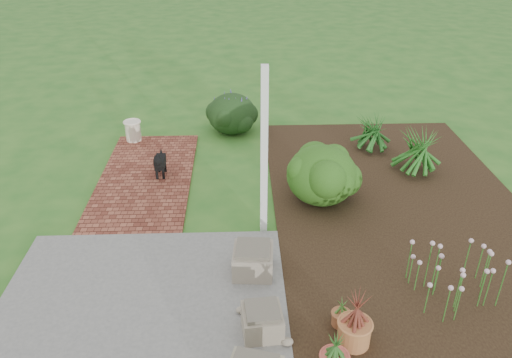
{
  "coord_description": "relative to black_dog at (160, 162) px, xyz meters",
  "views": [
    {
      "loc": [
        -0.03,
        -6.03,
        4.28
      ],
      "look_at": [
        0.2,
        0.4,
        0.7
      ],
      "focal_mm": 35.0,
      "sensor_mm": 36.0,
      "label": 1
    }
  ],
  "objects": [
    {
      "name": "ground",
      "position": [
        1.43,
        -1.74,
        -0.32
      ],
      "size": [
        80.0,
        80.0,
        0.0
      ],
      "primitive_type": "plane",
      "color": "#255F1E",
      "rests_on": "ground"
    },
    {
      "name": "concrete_patio",
      "position": [
        0.18,
        -3.49,
        -0.3
      ],
      "size": [
        3.5,
        3.5,
        0.04
      ],
      "primitive_type": "cube",
      "color": "slate",
      "rests_on": "ground"
    },
    {
      "name": "brick_path",
      "position": [
        -0.27,
        0.01,
        -0.3
      ],
      "size": [
        1.6,
        3.5,
        0.04
      ],
      "primitive_type": "cube",
      "color": "#5C281D",
      "rests_on": "ground"
    },
    {
      "name": "garden_bed",
      "position": [
        3.93,
        -1.24,
        -0.31
      ],
      "size": [
        4.0,
        7.0,
        0.03
      ],
      "primitive_type": "cube",
      "color": "black",
      "rests_on": "ground"
    },
    {
      "name": "veranda_post",
      "position": [
        1.73,
        -1.64,
        0.93
      ],
      "size": [
        0.1,
        0.1,
        2.5
      ],
      "primitive_type": "cube",
      "color": "white",
      "rests_on": "ground"
    },
    {
      "name": "stone_trough_mid",
      "position": [
        1.61,
        -3.7,
        -0.14
      ],
      "size": [
        0.48,
        0.48,
        0.29
      ],
      "primitive_type": "cube",
      "rotation": [
        0.0,
        0.0,
        0.09
      ],
      "color": "gray",
      "rests_on": "concrete_patio"
    },
    {
      "name": "stone_trough_far",
      "position": [
        1.54,
        -2.65,
        -0.11
      ],
      "size": [
        0.55,
        0.55,
        0.34
      ],
      "primitive_type": "cube",
      "rotation": [
        0.0,
        0.0,
        -0.08
      ],
      "color": "gray",
      "rests_on": "concrete_patio"
    },
    {
      "name": "black_dog",
      "position": [
        0.0,
        0.0,
        0.0
      ],
      "size": [
        0.17,
        0.55,
        0.48
      ],
      "rotation": [
        0.0,
        0.0,
        0.0
      ],
      "color": "black",
      "rests_on": "brick_path"
    },
    {
      "name": "cream_ceramic_urn",
      "position": [
        -0.75,
        1.57,
        -0.08
      ],
      "size": [
        0.4,
        0.4,
        0.41
      ],
      "primitive_type": "cylinder",
      "rotation": [
        0.0,
        0.0,
        -0.39
      ],
      "color": "beige",
      "rests_on": "brick_path"
    },
    {
      "name": "evergreen_shrub",
      "position": [
        2.69,
        -0.85,
        0.18
      ],
      "size": [
        1.28,
        1.28,
        0.95
      ],
      "primitive_type": "ellipsoid",
      "rotation": [
        0.0,
        0.0,
        -0.16
      ],
      "color": "#18430C",
      "rests_on": "garden_bed"
    },
    {
      "name": "agapanthus_clump_back",
      "position": [
        4.53,
        0.07,
        0.19
      ],
      "size": [
        1.29,
        1.29,
        0.97
      ],
      "primitive_type": null,
      "rotation": [
        0.0,
        0.0,
        0.23
      ],
      "color": "#13410E",
      "rests_on": "garden_bed"
    },
    {
      "name": "agapanthus_clump_front",
      "position": [
        3.94,
        1.0,
        0.12
      ],
      "size": [
        1.12,
        1.12,
        0.83
      ],
      "primitive_type": null,
      "rotation": [
        0.0,
        0.0,
        0.22
      ],
      "color": "#0E4213",
      "rests_on": "garden_bed"
    },
    {
      "name": "pink_flower_patch",
      "position": [
        3.99,
        -3.24,
        0.06
      ],
      "size": [
        1.43,
        1.43,
        0.7
      ],
      "primitive_type": null,
      "rotation": [
        0.0,
        0.0,
        -0.4
      ],
      "color": "#113D0F",
      "rests_on": "garden_bed"
    },
    {
      "name": "terracotta_pot_bronze",
      "position": [
        2.61,
        -3.88,
        -0.15
      ],
      "size": [
        0.47,
        0.47,
        0.29
      ],
      "primitive_type": "cylinder",
      "rotation": [
        0.0,
        0.0,
        -0.39
      ],
      "color": "#AD6A3A",
      "rests_on": "garden_bed"
    },
    {
      "name": "terracotta_pot_small_left",
      "position": [
        2.52,
        -3.61,
        -0.21
      ],
      "size": [
        0.22,
        0.22,
        0.17
      ],
      "primitive_type": "cylinder",
      "rotation": [
        0.0,
        0.0,
        -0.03
      ],
      "color": "brown",
      "rests_on": "garden_bed"
    },
    {
      "name": "purple_flowering_bush",
      "position": [
        1.24,
        2.01,
        0.1
      ],
      "size": [
        1.05,
        1.05,
        0.86
      ],
      "primitive_type": "ellipsoid",
      "rotation": [
        0.0,
        0.0,
        0.04
      ],
      "color": "black",
      "rests_on": "ground"
    }
  ]
}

